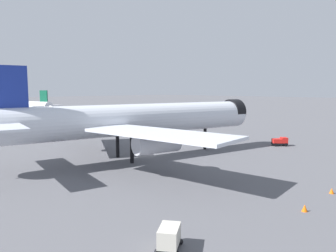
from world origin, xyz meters
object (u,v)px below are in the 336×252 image
object	(u,v)px
traffic_cone_near_nose	(332,191)
traffic_cone_wingtip	(305,208)
airliner_far_taxiway	(21,106)
baggage_cart_trailing	(169,237)
baggage_tug_wing	(280,141)
airliner_near_gate	(135,120)

from	to	relation	value
traffic_cone_near_nose	traffic_cone_wingtip	world-z (taller)	traffic_cone_wingtip
traffic_cone_near_nose	airliner_far_taxiway	bearing A→B (deg)	83.55
airliner_far_taxiway	baggage_cart_trailing	world-z (taller)	airliner_far_taxiway
traffic_cone_wingtip	baggage_cart_trailing	bearing A→B (deg)	163.54
baggage_tug_wing	traffic_cone_near_nose	world-z (taller)	baggage_tug_wing
airliner_far_taxiway	traffic_cone_wingtip	xyz separation A→B (m)	(-22.39, -127.56, -4.84)
baggage_cart_trailing	traffic_cone_wingtip	size ratio (longest dim) A/B	3.92
baggage_tug_wing	airliner_near_gate	bearing A→B (deg)	-157.36
airliner_far_taxiway	baggage_tug_wing	size ratio (longest dim) A/B	11.62
airliner_far_taxiway	traffic_cone_near_nose	bearing A→B (deg)	159.29
airliner_near_gate	traffic_cone_near_nose	bearing A→B (deg)	-71.15
airliner_near_gate	traffic_cone_wingtip	bearing A→B (deg)	-85.43
traffic_cone_near_nose	airliner_near_gate	bearing A→B (deg)	96.42
airliner_far_taxiway	baggage_tug_wing	world-z (taller)	airliner_far_taxiway
airliner_far_taxiway	baggage_tug_wing	bearing A→B (deg)	172.28
airliner_far_taxiway	traffic_cone_near_nose	size ratio (longest dim) A/B	58.43
baggage_tug_wing	baggage_cart_trailing	world-z (taller)	baggage_tug_wing
traffic_cone_near_nose	traffic_cone_wingtip	xyz separation A→B (m)	(-7.96, 0.09, 0.03)
baggage_tug_wing	baggage_cart_trailing	size ratio (longest dim) A/B	1.19
traffic_cone_near_nose	traffic_cone_wingtip	size ratio (longest dim) A/B	0.93
baggage_tug_wing	traffic_cone_wingtip	xyz separation A→B (m)	(-34.83, -18.91, -0.61)
airliner_near_gate	airliner_far_taxiway	size ratio (longest dim) A/B	1.40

